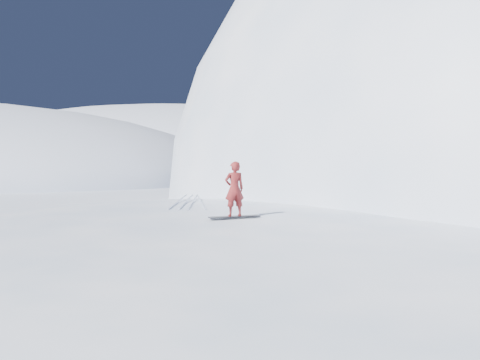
# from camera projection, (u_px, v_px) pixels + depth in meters

# --- Properties ---
(ground) EXTENTS (400.00, 400.00, 0.00)m
(ground) POSITION_uv_depth(u_px,v_px,m) (184.00, 293.00, 14.60)
(ground) COLOR white
(ground) RESTS_ON ground
(near_ridge) EXTENTS (36.00, 28.00, 4.80)m
(near_ridge) POSITION_uv_depth(u_px,v_px,m) (233.00, 271.00, 17.38)
(near_ridge) COLOR white
(near_ridge) RESTS_ON ground
(peak_shoulder) EXTENTS (28.00, 24.00, 18.00)m
(peak_shoulder) POSITION_uv_depth(u_px,v_px,m) (406.00, 217.00, 32.52)
(peak_shoulder) COLOR white
(peak_shoulder) RESTS_ON ground
(far_ridge_c) EXTENTS (140.00, 90.00, 36.00)m
(far_ridge_c) POSITION_uv_depth(u_px,v_px,m) (161.00, 171.00, 129.74)
(far_ridge_c) COLOR white
(far_ridge_c) RESTS_ON ground
(wind_bumps) EXTENTS (16.00, 14.40, 1.00)m
(wind_bumps) POSITION_uv_depth(u_px,v_px,m) (186.00, 275.00, 16.78)
(wind_bumps) COLOR white
(wind_bumps) RESTS_ON ground
(snowboard) EXTENTS (1.57, 1.04, 0.03)m
(snowboard) POSITION_uv_depth(u_px,v_px,m) (234.00, 217.00, 14.49)
(snowboard) COLOR black
(snowboard) RESTS_ON near_ridge
(snowboarder) EXTENTS (0.74, 0.65, 1.70)m
(snowboarder) POSITION_uv_depth(u_px,v_px,m) (234.00, 189.00, 14.45)
(snowboarder) COLOR maroon
(snowboarder) RESTS_ON snowboard
(board_tracks) EXTENTS (2.51, 5.91, 0.04)m
(board_tracks) POSITION_uv_depth(u_px,v_px,m) (190.00, 201.00, 19.58)
(board_tracks) COLOR silver
(board_tracks) RESTS_ON ground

